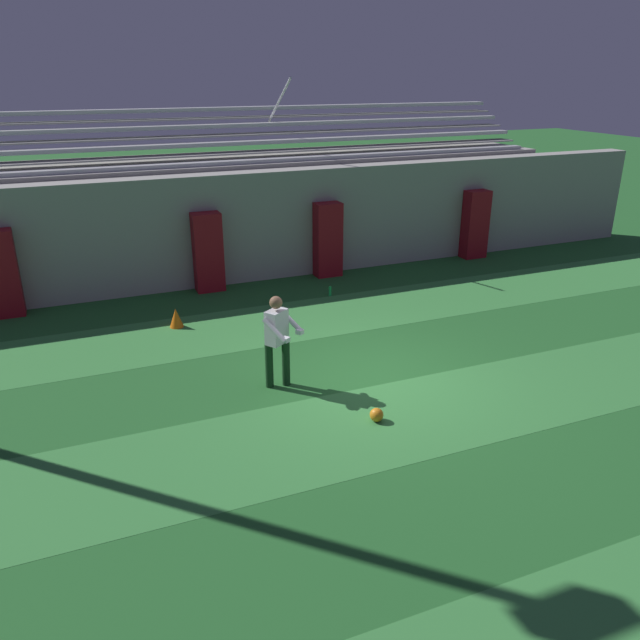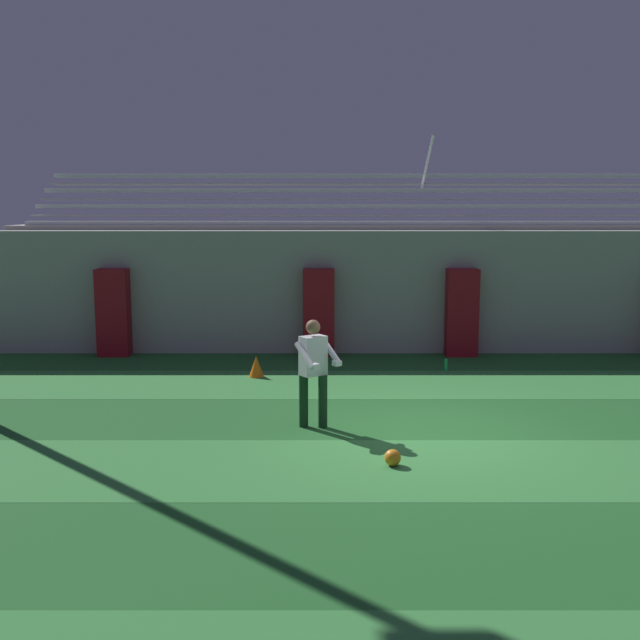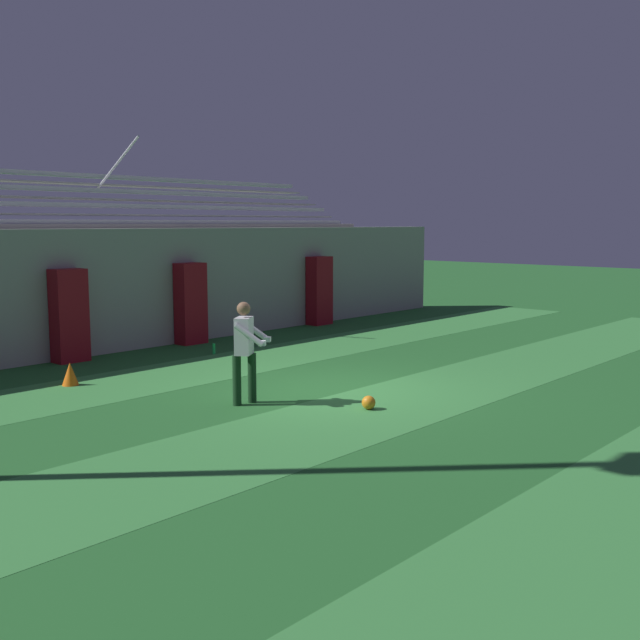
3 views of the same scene
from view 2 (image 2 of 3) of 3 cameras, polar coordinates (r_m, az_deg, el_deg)
ground_plane at (r=11.32m, az=8.09°, el=-8.69°), size 80.00×80.00×0.00m
turf_stripe_mid at (r=10.02m, az=9.23°, el=-11.05°), size 28.00×2.30×0.01m
turf_stripe_far at (r=14.40m, az=6.30°, el=-4.86°), size 28.00×2.30×0.01m
back_wall at (r=17.38m, az=5.20°, el=2.18°), size 24.00×0.60×2.80m
padding_pillar_gate_left at (r=16.81m, az=-0.13°, el=0.57°), size 0.70×0.44×1.97m
padding_pillar_gate_right at (r=17.11m, az=10.72°, el=0.56°), size 0.70×0.44×1.97m
padding_pillar_far_left at (r=17.45m, az=-15.50°, el=0.55°), size 0.70×0.44×1.97m
bleacher_stand at (r=19.34m, az=4.67°, el=3.14°), size 18.00×3.35×5.03m
goalkeeper at (r=11.36m, az=-0.51°, el=-3.56°), size 0.74×0.72×1.67m
soccer_ball at (r=9.98m, az=5.53°, el=-10.39°), size 0.22×0.22×0.22m
traffic_cone at (r=14.91m, az=-4.90°, el=-3.55°), size 0.30×0.30×0.42m
water_bottle at (r=15.66m, az=9.55°, el=-3.38°), size 0.07×0.07×0.24m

